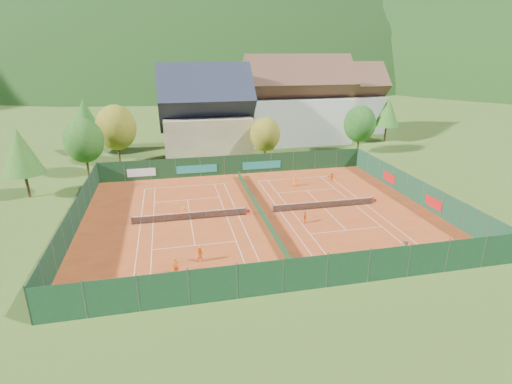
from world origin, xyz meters
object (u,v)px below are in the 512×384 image
Objects in this scene: hotel_block_a at (297,105)px; player_left_near at (176,266)px; ball_hopper at (406,243)px; hotel_block_b at (345,102)px; player_left_far at (184,212)px; player_right_far_a at (295,181)px; chalet at (206,117)px; player_right_near at (305,217)px; player_right_far_b at (332,177)px; player_left_mid at (200,255)px.

hotel_block_a is 14.60× the size of player_left_near.
ball_hopper is 21.78m from player_left_near.
hotel_block_b is 12.23× the size of player_left_far.
chalet is at bearing -51.02° from player_right_far_a.
player_right_far_a is at bearing 103.56° from ball_hopper.
hotel_block_b is at bearing 9.37° from player_right_near.
player_right_far_b is at bearing -52.37° from chalet.
chalet reaches higher than ball_hopper.
hotel_block_b reaches higher than player_left_near.
player_right_near is at bearing 55.91° from player_right_far_b.
player_left_near is 0.95× the size of player_right_far_a.
ball_hopper is (-18.17, -55.35, -6.06)m from hotel_block_b.
hotel_block_a reaches higher than hotel_block_b.
player_right_far_a is at bearing -108.14° from hotel_block_a.
player_right_far_a is (2.76, 12.25, 0.06)m from player_right_near.
chalet is at bearing 93.67° from player_left_mid.
player_left_far is (-20.53, 12.06, 0.15)m from ball_hopper.
hotel_block_a is 13.88× the size of player_right_far_a.
player_left_near is (-25.95, -47.28, -6.64)m from hotel_block_a.
player_left_mid reaches higher than ball_hopper.
player_right_near is 12.56m from player_right_far_a.
player_left_near is 1.06× the size of player_right_far_b.
player_left_mid is at bearing 116.51° from player_left_far.
hotel_block_a reaches higher than player_left_far.
hotel_block_b reaches higher than player_left_far.
player_right_near is 1.04× the size of player_right_far_b.
player_left_far is at bearing -101.00° from chalet.
player_right_far_a is at bearing 7.36° from player_right_far_b.
hotel_block_b reaches higher than ball_hopper.
player_left_mid is (2.21, 1.51, 0.02)m from player_left_near.
player_left_near is at bearing -135.22° from player_left_mid.
chalet is 0.75× the size of hotel_block_a.
hotel_block_b is at bearing -117.18° from player_right_far_b.
player_left_far is at bearing 40.53° from player_right_far_a.
hotel_block_b reaches higher than player_right_near.
hotel_block_b is 65.96m from player_left_mid.
player_right_near is at bearing -118.37° from hotel_block_b.
player_right_far_b is at bearing 4.46° from player_right_near.
hotel_block_b is at bearing -110.46° from player_left_far.
player_right_far_b is (20.60, 19.20, -0.06)m from player_left_mid.
player_left_near is at bearing 63.39° from player_right_far_a.
hotel_block_a is at bearing -97.55° from player_right_far_b.
hotel_block_b is (33.00, 14.00, -0.01)m from chalet.
player_right_far_b is (5.84, 0.84, -0.08)m from player_right_far_a.
player_right_far_a reaches higher than player_right_near.
ball_hopper is (14.83, -41.35, -6.07)m from chalet.
chalet is 19.94m from hotel_block_a.
chalet is at bearing -79.67° from player_left_far.
player_right_far_a is (-4.81, 19.94, 0.22)m from ball_hopper.
player_right_far_a is at bearing -64.91° from chalet.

